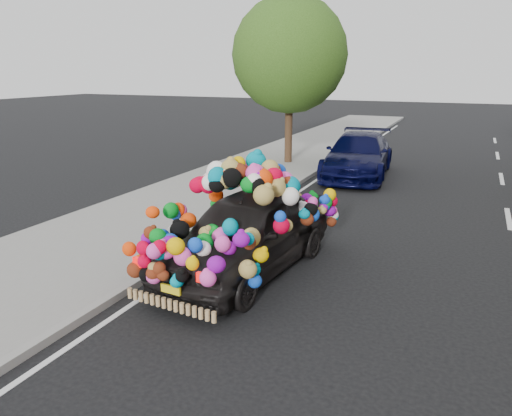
% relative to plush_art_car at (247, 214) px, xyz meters
% --- Properties ---
extents(ground, '(100.00, 100.00, 0.00)m').
position_rel_plush_art_car_xyz_m(ground, '(0.93, 0.50, -1.07)').
color(ground, black).
rests_on(ground, ground).
extents(sidewalk, '(4.00, 60.00, 0.12)m').
position_rel_plush_art_car_xyz_m(sidewalk, '(-3.37, 0.50, -1.01)').
color(sidewalk, gray).
rests_on(sidewalk, ground).
extents(kerb, '(0.15, 60.00, 0.13)m').
position_rel_plush_art_car_xyz_m(kerb, '(-1.42, 0.50, -1.01)').
color(kerb, gray).
rests_on(kerb, ground).
extents(tree_near_sidewalk, '(4.20, 4.20, 6.13)m').
position_rel_plush_art_car_xyz_m(tree_near_sidewalk, '(-2.87, 10.00, 2.95)').
color(tree_near_sidewalk, '#332114').
rests_on(tree_near_sidewalk, ground).
extents(plush_art_car, '(2.53, 4.65, 2.10)m').
position_rel_plush_art_car_xyz_m(plush_art_car, '(0.00, 0.00, 0.00)').
color(plush_art_car, black).
rests_on(plush_art_car, ground).
extents(navy_sedan, '(2.41, 5.11, 1.44)m').
position_rel_plush_art_car_xyz_m(navy_sedan, '(0.01, 9.03, -0.35)').
color(navy_sedan, black).
rests_on(navy_sedan, ground).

